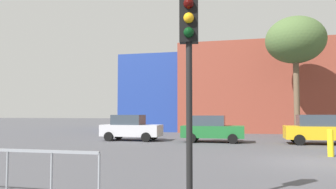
{
  "coord_description": "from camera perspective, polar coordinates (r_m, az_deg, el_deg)",
  "views": [
    {
      "loc": [
        -2.66,
        -12.87,
        1.79
      ],
      "look_at": [
        -7.28,
        6.59,
        2.97
      ],
      "focal_mm": 34.6,
      "sensor_mm": 36.0,
      "label": 1
    }
  ],
  "objects": [
    {
      "name": "parked_car_0",
      "position": [
        21.75,
        -6.57,
        -5.83
      ],
      "size": [
        3.92,
        1.93,
        1.7
      ],
      "color": "silver",
      "rests_on": "ground_plane"
    },
    {
      "name": "bare_tree_0",
      "position": [
        26.77,
        21.51,
        8.78
      ],
      "size": [
        4.44,
        4.44,
        9.16
      ],
      "color": "brown",
      "rests_on": "ground_plane"
    },
    {
      "name": "parked_car_2",
      "position": [
        20.88,
        25.06,
        -5.62
      ],
      "size": [
        3.96,
        1.95,
        1.72
      ],
      "color": "gold",
      "rests_on": "ground_plane"
    },
    {
      "name": "building_backdrop",
      "position": [
        36.41,
        20.28,
        0.59
      ],
      "size": [
        33.6,
        12.78,
        10.48
      ],
      "color": "brown",
      "rests_on": "ground_plane"
    },
    {
      "name": "bollard_yellow_0",
      "position": [
        15.22,
        26.69,
        -7.65
      ],
      "size": [
        0.24,
        0.24,
        1.12
      ],
      "primitive_type": "cylinder",
      "color": "yellow",
      "rests_on": "ground_plane"
    },
    {
      "name": "parked_car_1",
      "position": [
        20.56,
        7.73,
        -6.02
      ],
      "size": [
        3.85,
        1.89,
        1.67
      ],
      "color": "#1E662D",
      "rests_on": "ground_plane"
    },
    {
      "name": "traffic_light_near_left",
      "position": [
        6.28,
        3.72,
        7.54
      ],
      "size": [
        0.39,
        0.38,
        4.06
      ],
      "rotation": [
        0.0,
        0.0,
        -1.43
      ],
      "color": "black",
      "rests_on": "ground_plane"
    },
    {
      "name": "ground_plane",
      "position": [
        13.27,
        25.26,
        -10.8
      ],
      "size": [
        200.0,
        200.0,
        0.0
      ],
      "primitive_type": "plane",
      "color": "#47474C"
    }
  ]
}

